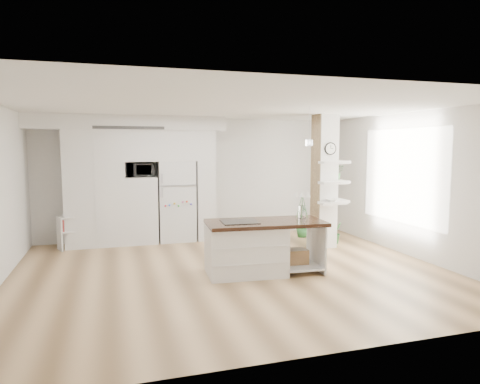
# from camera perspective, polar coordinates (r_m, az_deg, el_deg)

# --- Properties ---
(floor) EXTENTS (7.00, 6.00, 0.01)m
(floor) POSITION_cam_1_polar(r_m,az_deg,el_deg) (7.19, -1.03, -10.57)
(floor) COLOR tan
(floor) RESTS_ON ground
(room) EXTENTS (7.04, 6.04, 2.72)m
(room) POSITION_cam_1_polar(r_m,az_deg,el_deg) (6.89, -1.05, 4.38)
(room) COLOR white
(room) RESTS_ON ground
(cabinet_wall) EXTENTS (4.00, 0.71, 2.70)m
(cabinet_wall) POSITION_cam_1_polar(r_m,az_deg,el_deg) (9.33, -14.19, 2.48)
(cabinet_wall) COLOR white
(cabinet_wall) RESTS_ON floor
(refrigerator) EXTENTS (0.78, 0.69, 1.75)m
(refrigerator) POSITION_cam_1_polar(r_m,az_deg,el_deg) (9.48, -8.51, -1.18)
(refrigerator) COLOR silver
(refrigerator) RESTS_ON floor
(column) EXTENTS (0.69, 0.90, 2.70)m
(column) POSITION_cam_1_polar(r_m,az_deg,el_deg) (8.87, 11.87, 1.36)
(column) COLOR silver
(column) RESTS_ON floor
(window) EXTENTS (0.00, 2.40, 2.40)m
(window) POSITION_cam_1_polar(r_m,az_deg,el_deg) (8.77, 20.85, 2.02)
(window) COLOR white
(window) RESTS_ON room
(pendant_light) EXTENTS (0.12, 0.12, 0.10)m
(pendant_light) POSITION_cam_1_polar(r_m,az_deg,el_deg) (7.66, 11.04, 6.42)
(pendant_light) COLOR white
(pendant_light) RESTS_ON room
(kitchen_island) EXTENTS (1.96, 1.04, 1.42)m
(kitchen_island) POSITION_cam_1_polar(r_m,az_deg,el_deg) (6.99, 1.69, -7.24)
(kitchen_island) COLOR white
(kitchen_island) RESTS_ON floor
(bookshelf) EXTENTS (0.65, 0.51, 0.67)m
(bookshelf) POSITION_cam_1_polar(r_m,az_deg,el_deg) (9.34, -21.16, -5.23)
(bookshelf) COLOR white
(bookshelf) RESTS_ON floor
(floor_plant_a) EXTENTS (0.30, 0.26, 0.47)m
(floor_plant_a) POSITION_cam_1_polar(r_m,az_deg,el_deg) (9.37, 12.68, -5.32)
(floor_plant_a) COLOR #2E7433
(floor_plant_a) RESTS_ON floor
(floor_plant_b) EXTENTS (0.31, 0.31, 0.51)m
(floor_plant_b) POSITION_cam_1_polar(r_m,az_deg,el_deg) (9.91, 8.28, -4.51)
(floor_plant_b) COLOR #2E7433
(floor_plant_b) RESTS_ON floor
(microwave) EXTENTS (0.54, 0.37, 0.30)m
(microwave) POSITION_cam_1_polar(r_m,az_deg,el_deg) (9.29, -13.12, 2.88)
(microwave) COLOR #2D2D2D
(microwave) RESTS_ON cabinet_wall
(shelf_plant) EXTENTS (0.27, 0.23, 0.30)m
(shelf_plant) POSITION_cam_1_polar(r_m,az_deg,el_deg) (9.13, 12.77, 2.56)
(shelf_plant) COLOR #2E7433
(shelf_plant) RESTS_ON column
(decor_bowl) EXTENTS (0.22, 0.22, 0.05)m
(decor_bowl) POSITION_cam_1_polar(r_m,az_deg,el_deg) (8.67, 12.09, -1.08)
(decor_bowl) COLOR white
(decor_bowl) RESTS_ON column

